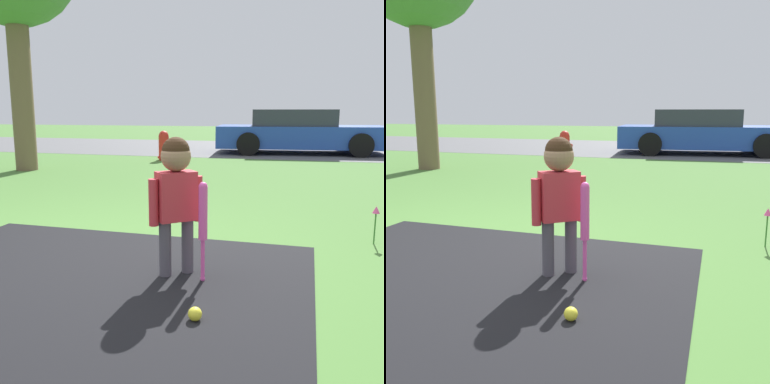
# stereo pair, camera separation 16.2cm
# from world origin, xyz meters

# --- Properties ---
(ground_plane) EXTENTS (60.00, 60.00, 0.00)m
(ground_plane) POSITION_xyz_m (0.00, 0.00, 0.00)
(ground_plane) COLOR #477533
(street_strip) EXTENTS (40.00, 6.00, 0.01)m
(street_strip) POSITION_xyz_m (0.00, 10.54, 0.00)
(street_strip) COLOR #59595B
(street_strip) RESTS_ON ground
(child) EXTENTS (0.31, 0.27, 0.94)m
(child) POSITION_xyz_m (0.88, 0.16, 0.61)
(child) COLOR #4C4751
(child) RESTS_ON ground
(baseball_bat) EXTENTS (0.06, 0.06, 0.66)m
(baseball_bat) POSITION_xyz_m (1.08, 0.09, 0.43)
(baseball_bat) COLOR #E54CA5
(baseball_bat) RESTS_ON ground
(sports_ball) EXTENTS (0.08, 0.08, 0.08)m
(sports_ball) POSITION_xyz_m (1.17, -0.45, 0.04)
(sports_ball) COLOR yellow
(sports_ball) RESTS_ON ground
(fire_hydrant) EXTENTS (0.33, 0.29, 0.67)m
(fire_hydrant) POSITION_xyz_m (-1.50, 6.80, 0.33)
(fire_hydrant) COLOR red
(fire_hydrant) RESTS_ON ground
(parked_car) EXTENTS (4.55, 2.38, 1.15)m
(parked_car) POSITION_xyz_m (1.43, 9.38, 0.55)
(parked_car) COLOR #2347AD
(parked_car) RESTS_ON ground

